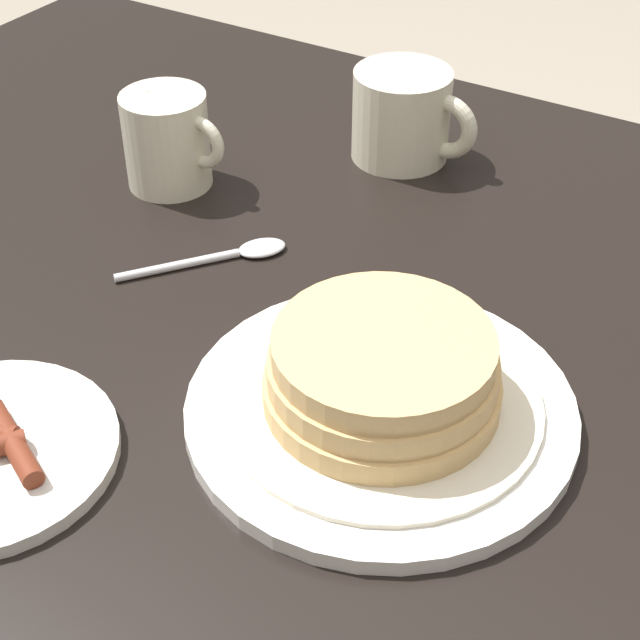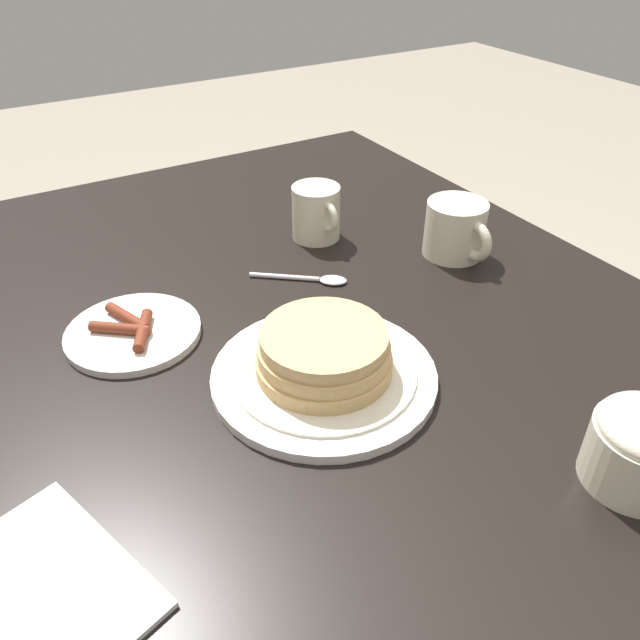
{
  "view_description": "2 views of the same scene",
  "coord_description": "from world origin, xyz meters",
  "px_view_note": "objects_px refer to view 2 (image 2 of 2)",
  "views": [
    {
      "loc": [
        0.23,
        -0.42,
        1.18
      ],
      "look_at": [
        -0.04,
        0.04,
        0.75
      ],
      "focal_mm": 55.0,
      "sensor_mm": 36.0,
      "label": 1
    },
    {
      "loc": [
        0.49,
        -0.28,
        1.2
      ],
      "look_at": [
        -0.04,
        0.04,
        0.75
      ],
      "focal_mm": 35.0,
      "sensor_mm": 36.0,
      "label": 2
    }
  ],
  "objects_px": {
    "side_plate_bacon": "(133,332)",
    "creamer_pitcher": "(316,211)",
    "pancake_plate": "(324,362)",
    "napkin": "(28,602)",
    "spoon": "(315,279)",
    "coffee_mug": "(456,229)"
  },
  "relations": [
    {
      "from": "creamer_pitcher",
      "to": "napkin",
      "type": "distance_m",
      "value": 0.67
    },
    {
      "from": "creamer_pitcher",
      "to": "coffee_mug",
      "type": "bearing_deg",
      "value": 44.01
    },
    {
      "from": "coffee_mug",
      "to": "spoon",
      "type": "bearing_deg",
      "value": -100.24
    },
    {
      "from": "side_plate_bacon",
      "to": "napkin",
      "type": "bearing_deg",
      "value": -30.02
    },
    {
      "from": "pancake_plate",
      "to": "napkin",
      "type": "xyz_separation_m",
      "value": [
        0.11,
        -0.34,
        -0.02
      ]
    },
    {
      "from": "coffee_mug",
      "to": "napkin",
      "type": "relative_size",
      "value": 0.55
    },
    {
      "from": "pancake_plate",
      "to": "creamer_pitcher",
      "type": "height_order",
      "value": "creamer_pitcher"
    },
    {
      "from": "pancake_plate",
      "to": "napkin",
      "type": "distance_m",
      "value": 0.36
    },
    {
      "from": "napkin",
      "to": "spoon",
      "type": "bearing_deg",
      "value": 124.68
    },
    {
      "from": "side_plate_bacon",
      "to": "creamer_pitcher",
      "type": "xyz_separation_m",
      "value": [
        -0.11,
        0.33,
        0.04
      ]
    },
    {
      "from": "coffee_mug",
      "to": "creamer_pitcher",
      "type": "height_order",
      "value": "creamer_pitcher"
    },
    {
      "from": "pancake_plate",
      "to": "coffee_mug",
      "type": "distance_m",
      "value": 0.36
    },
    {
      "from": "creamer_pitcher",
      "to": "napkin",
      "type": "bearing_deg",
      "value": -50.43
    },
    {
      "from": "spoon",
      "to": "pancake_plate",
      "type": "bearing_deg",
      "value": -27.56
    },
    {
      "from": "pancake_plate",
      "to": "creamer_pitcher",
      "type": "distance_m",
      "value": 0.35
    },
    {
      "from": "pancake_plate",
      "to": "spoon",
      "type": "bearing_deg",
      "value": 152.44
    },
    {
      "from": "creamer_pitcher",
      "to": "napkin",
      "type": "height_order",
      "value": "creamer_pitcher"
    },
    {
      "from": "side_plate_bacon",
      "to": "spoon",
      "type": "distance_m",
      "value": 0.26
    },
    {
      "from": "napkin",
      "to": "pancake_plate",
      "type": "bearing_deg",
      "value": 108.48
    },
    {
      "from": "pancake_plate",
      "to": "spoon",
      "type": "distance_m",
      "value": 0.22
    },
    {
      "from": "pancake_plate",
      "to": "coffee_mug",
      "type": "xyz_separation_m",
      "value": [
        -0.15,
        0.32,
        0.02
      ]
    },
    {
      "from": "spoon",
      "to": "side_plate_bacon",
      "type": "bearing_deg",
      "value": -90.68
    }
  ]
}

